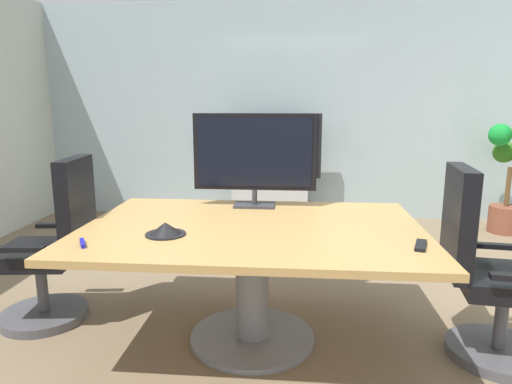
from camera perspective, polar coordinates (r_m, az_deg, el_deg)
The scene contains 10 objects.
ground_plane at distance 2.98m, azimuth 2.21°, elevation -17.36°, with size 7.19×7.19×0.00m, color #7A664C.
wall_back_glass_partition at distance 5.67m, azimuth 3.93°, elevation 10.18°, with size 6.19×0.10×2.64m, color #9EB2B7.
conference_table at distance 2.67m, azimuth -0.48°, elevation -7.72°, with size 1.96×1.35×0.73m.
office_chair_left at distance 3.23m, azimuth -24.40°, elevation -7.25°, with size 0.62×0.60×1.09m.
office_chair_right at distance 2.85m, azimuth 27.36°, elevation -9.99°, with size 0.62×0.60×1.09m.
tv_monitor at distance 3.04m, azimuth -0.16°, elevation 4.80°, with size 0.84×0.18×0.64m.
wall_display_unit at distance 5.41m, azimuth 1.83°, elevation 0.79°, with size 1.20×0.36×1.31m.
conference_phone at distance 2.48m, azimuth -11.49°, elevation -4.69°, with size 0.22×0.22×0.07m.
remote_control at distance 2.38m, azimuth 20.29°, elevation -6.41°, with size 0.05×0.17×0.02m, color black.
whiteboard_marker at distance 2.43m, azimuth -21.27°, elevation -6.10°, with size 0.13×0.02×0.02m, color #1919A5.
Camera 1 is at (0.12, -2.61, 1.43)m, focal length 31.33 mm.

